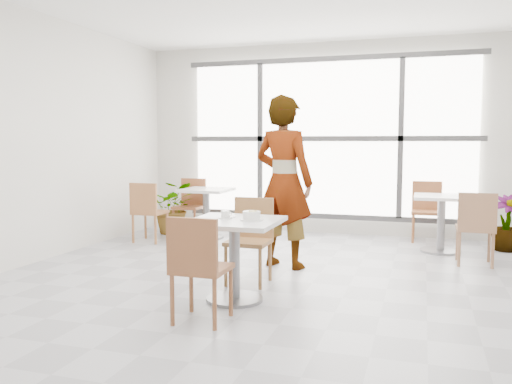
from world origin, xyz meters
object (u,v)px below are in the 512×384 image
(bg_table_right, at_px, (441,215))
(plant_right, at_px, (507,223))
(person, at_px, (284,182))
(main_table, at_px, (234,244))
(bg_chair_left_far, at_px, (191,202))
(chair_near, at_px, (198,262))
(chair_far, at_px, (251,234))
(bg_chair_left_near, at_px, (147,208))
(bg_chair_right_near, at_px, (476,224))
(coffee_cup, at_px, (226,215))
(oatmeal_bowl, at_px, (252,215))
(plant_left, at_px, (173,207))
(bg_chair_right_far, at_px, (427,207))
(bg_table_left, at_px, (206,206))

(bg_table_right, relative_size, plant_right, 1.01)
(person, height_order, plant_right, person)
(main_table, xyz_separation_m, bg_chair_left_far, (-1.88, 3.17, -0.02))
(chair_near, distance_m, plant_right, 4.77)
(chair_far, bearing_deg, main_table, -84.66)
(person, bearing_deg, bg_table_right, -124.79)
(bg_chair_left_near, xyz_separation_m, plant_right, (4.86, 0.92, -0.13))
(bg_chair_right_near, bearing_deg, coffee_cup, 41.59)
(oatmeal_bowl, height_order, bg_chair_right_near, bg_chair_right_near)
(oatmeal_bowl, xyz_separation_m, plant_left, (-2.31, 3.09, -0.38))
(bg_chair_right_far, bearing_deg, bg_chair_left_far, -172.37)
(main_table, bearing_deg, plant_left, 124.77)
(chair_near, height_order, bg_table_left, chair_near)
(plant_left, bearing_deg, plant_right, 1.29)
(coffee_cup, xyz_separation_m, bg_chair_right_near, (2.33, 2.07, -0.28))
(person, xyz_separation_m, bg_chair_left_far, (-1.97, 1.75, -0.49))
(coffee_cup, distance_m, bg_chair_left_far, 3.59)
(main_table, bearing_deg, coffee_cup, 149.90)
(bg_chair_right_near, bearing_deg, bg_chair_left_near, -1.89)
(main_table, bearing_deg, bg_table_left, 117.37)
(main_table, relative_size, chair_far, 0.92)
(main_table, relative_size, coffee_cup, 5.03)
(bg_chair_left_near, distance_m, plant_right, 4.95)
(chair_near, bearing_deg, bg_table_left, -68.16)
(coffee_cup, xyz_separation_m, plant_left, (-2.04, 3.03, -0.36))
(bg_table_left, height_order, bg_chair_left_near, bg_chair_left_near)
(bg_table_left, bearing_deg, bg_chair_right_far, 13.92)
(person, distance_m, plant_left, 2.85)
(plant_left, bearing_deg, bg_chair_left_near, -90.62)
(oatmeal_bowl, bearing_deg, chair_far, 108.61)
(main_table, distance_m, bg_chair_left_near, 3.13)
(oatmeal_bowl, relative_size, bg_chair_right_far, 0.24)
(main_table, xyz_separation_m, bg_chair_right_far, (1.68, 3.65, -0.02))
(bg_table_left, relative_size, plant_left, 0.90)
(coffee_cup, distance_m, bg_chair_left_near, 3.03)
(bg_table_left, relative_size, bg_table_right, 1.00)
(main_table, distance_m, oatmeal_bowl, 0.32)
(person, bearing_deg, main_table, 102.51)
(person, relative_size, plant_left, 2.38)
(chair_near, distance_m, coffee_cup, 0.79)
(chair_near, bearing_deg, bg_chair_right_far, -111.95)
(chair_near, height_order, oatmeal_bowl, chair_near)
(bg_table_right, bearing_deg, chair_far, -131.58)
(chair_near, distance_m, bg_chair_right_near, 3.62)
(person, relative_size, plant_right, 2.65)
(bg_chair_left_far, distance_m, bg_chair_right_far, 3.59)
(oatmeal_bowl, relative_size, bg_table_right, 0.28)
(coffee_cup, height_order, bg_chair_right_near, bg_chair_right_near)
(person, relative_size, bg_chair_left_near, 2.27)
(bg_chair_right_far, bearing_deg, bg_table_right, -77.26)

